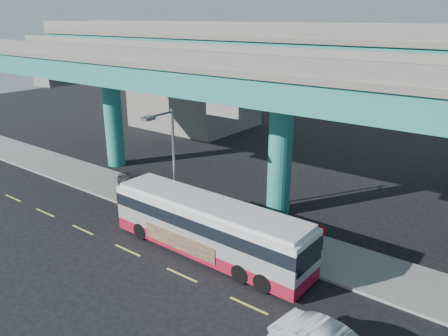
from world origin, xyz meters
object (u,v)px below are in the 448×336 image
Objects in this scene: parked_car at (136,183)px; stop_sign at (319,237)px; street_lamp at (167,151)px; transit_bus at (209,226)px.

stop_sign reaches higher than parked_car.
stop_sign is at bearing 4.34° from street_lamp.
transit_bus is 2.93× the size of parked_car.
transit_bus reaches higher than parked_car.
transit_bus is 5.03× the size of stop_sign.
stop_sign is (5.31, 2.03, 0.17)m from transit_bus.
street_lamp is (5.32, -2.04, 3.93)m from parked_car.
stop_sign is (14.77, -1.32, 1.05)m from parked_car.
transit_bus is at bearing -17.65° from street_lamp.
street_lamp reaches higher than transit_bus.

